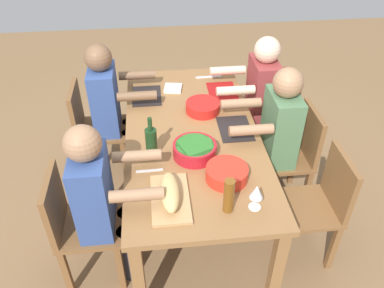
% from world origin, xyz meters
% --- Properties ---
extents(ground_plane, '(8.00, 8.00, 0.00)m').
position_xyz_m(ground_plane, '(0.00, 0.00, 0.00)').
color(ground_plane, brown).
extents(dining_table, '(1.94, 0.94, 0.74)m').
position_xyz_m(dining_table, '(0.00, 0.00, 0.66)').
color(dining_table, olive).
rests_on(dining_table, ground_plane).
extents(chair_far_right, '(0.40, 0.40, 0.85)m').
position_xyz_m(chair_far_right, '(0.53, 0.79, 0.48)').
color(chair_far_right, brown).
rests_on(chair_far_right, ground_plane).
extents(diner_far_right, '(0.41, 0.53, 1.20)m').
position_xyz_m(diner_far_right, '(0.53, 0.61, 0.70)').
color(diner_far_right, '#2D2D38').
rests_on(diner_far_right, ground_plane).
extents(chair_near_left, '(0.40, 0.40, 0.85)m').
position_xyz_m(chair_near_left, '(-0.53, -0.79, 0.48)').
color(chair_near_left, brown).
rests_on(chair_near_left, ground_plane).
extents(chair_near_center, '(0.40, 0.40, 0.85)m').
position_xyz_m(chair_near_center, '(0.00, -0.79, 0.48)').
color(chair_near_center, brown).
rests_on(chair_near_center, ground_plane).
extents(diner_near_center, '(0.41, 0.53, 1.20)m').
position_xyz_m(diner_near_center, '(0.00, -0.61, 0.70)').
color(diner_near_center, '#2D2D38').
rests_on(diner_near_center, ground_plane).
extents(chair_near_right, '(0.40, 0.40, 0.85)m').
position_xyz_m(chair_near_right, '(0.53, -0.79, 0.48)').
color(chair_near_right, brown).
rests_on(chair_near_right, ground_plane).
extents(diner_near_right, '(0.41, 0.53, 1.20)m').
position_xyz_m(diner_near_right, '(0.53, -0.61, 0.70)').
color(diner_near_right, '#2D2D38').
rests_on(diner_near_right, ground_plane).
extents(chair_far_left, '(0.40, 0.40, 0.85)m').
position_xyz_m(chair_far_left, '(-0.53, 0.79, 0.48)').
color(chair_far_left, brown).
rests_on(chair_far_left, ground_plane).
extents(diner_far_left, '(0.41, 0.53, 1.20)m').
position_xyz_m(diner_far_left, '(-0.53, 0.61, 0.70)').
color(diner_far_left, '#2D2D38').
rests_on(diner_far_left, ground_plane).
extents(serving_bowl_pasta, '(0.26, 0.26, 0.08)m').
position_xyz_m(serving_bowl_pasta, '(0.26, -0.11, 0.78)').
color(serving_bowl_pasta, red).
rests_on(serving_bowl_pasta, dining_table).
extents(serving_bowl_greens, '(0.28, 0.28, 0.09)m').
position_xyz_m(serving_bowl_greens, '(-0.27, 0.01, 0.79)').
color(serving_bowl_greens, '#B21923').
rests_on(serving_bowl_greens, dining_table).
extents(serving_bowl_salad, '(0.26, 0.26, 0.09)m').
position_xyz_m(serving_bowl_salad, '(-0.51, -0.16, 0.79)').
color(serving_bowl_salad, red).
rests_on(serving_bowl_salad, dining_table).
extents(cutting_board, '(0.40, 0.22, 0.02)m').
position_xyz_m(cutting_board, '(-0.66, 0.20, 0.75)').
color(cutting_board, tan).
rests_on(cutting_board, dining_table).
extents(bread_loaf, '(0.32, 0.11, 0.09)m').
position_xyz_m(bread_loaf, '(-0.66, 0.20, 0.81)').
color(bread_loaf, tan).
rests_on(bread_loaf, cutting_board).
extents(wine_bottle, '(0.08, 0.08, 0.29)m').
position_xyz_m(wine_bottle, '(-0.23, 0.29, 0.85)').
color(wine_bottle, '#193819').
rests_on(wine_bottle, dining_table).
extents(beer_bottle, '(0.06, 0.06, 0.22)m').
position_xyz_m(beer_bottle, '(-0.77, -0.12, 0.85)').
color(beer_bottle, brown).
rests_on(beer_bottle, dining_table).
extents(wine_glass, '(0.08, 0.08, 0.17)m').
position_xyz_m(wine_glass, '(-0.77, -0.27, 0.86)').
color(wine_glass, silver).
rests_on(wine_glass, dining_table).
extents(placemat_far_right, '(0.32, 0.23, 0.01)m').
position_xyz_m(placemat_far_right, '(0.53, 0.31, 0.74)').
color(placemat_far_right, black).
rests_on(placemat_far_right, dining_table).
extents(placemat_near_center, '(0.32, 0.23, 0.01)m').
position_xyz_m(placemat_near_center, '(0.00, -0.31, 0.74)').
color(placemat_near_center, black).
rests_on(placemat_near_center, dining_table).
extents(placemat_near_right, '(0.32, 0.23, 0.01)m').
position_xyz_m(placemat_near_right, '(0.53, -0.31, 0.74)').
color(placemat_near_right, maroon).
rests_on(placemat_near_right, dining_table).
extents(fork_far_left, '(0.02, 0.17, 0.01)m').
position_xyz_m(fork_far_left, '(-0.39, 0.31, 0.74)').
color(fork_far_left, silver).
rests_on(fork_far_left, dining_table).
extents(carving_knife, '(0.03, 0.23, 0.01)m').
position_xyz_m(carving_knife, '(0.80, -0.24, 0.74)').
color(carving_knife, silver).
rests_on(carving_knife, dining_table).
extents(napkin_stack, '(0.16, 0.16, 0.02)m').
position_xyz_m(napkin_stack, '(0.62, 0.09, 0.75)').
color(napkin_stack, white).
rests_on(napkin_stack, dining_table).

